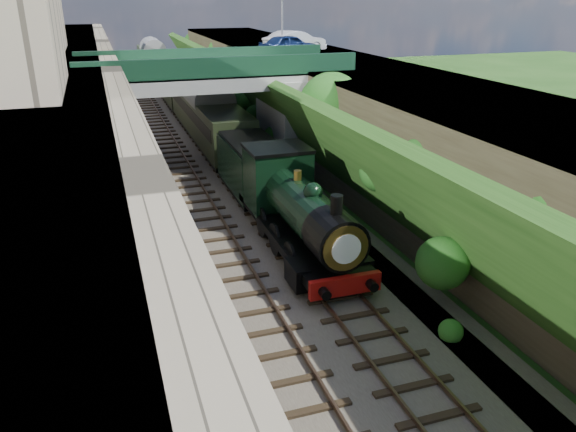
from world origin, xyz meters
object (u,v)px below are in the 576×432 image
object	(u,v)px
tree	(332,107)
lamppost	(283,7)
road_bridge	(222,105)
locomotive	(299,212)
car_silver	(295,42)
car_blue	(290,46)
tender	(253,170)

from	to	relation	value
tree	lamppost	world-z (taller)	lamppost
road_bridge	locomotive	world-z (taller)	road_bridge
lamppost	car_silver	xyz separation A→B (m)	(1.29, 0.99, -2.49)
road_bridge	car_blue	xyz separation A→B (m)	(6.17, 5.18, 2.95)
tender	car_silver	bearing A→B (deg)	62.50
tree	car_blue	bearing A→B (deg)	83.72
tree	locomotive	distance (m)	9.55
car_blue	tender	xyz separation A→B (m)	(-5.91, -11.36, -5.41)
tender	locomotive	bearing A→B (deg)	-90.00
road_bridge	tender	distance (m)	6.66
road_bridge	car_silver	size ratio (longest dim) A/B	3.20
tree	locomotive	xyz separation A→B (m)	(-4.71, -7.84, -2.75)
lamppost	car_silver	bearing A→B (deg)	37.51
road_bridge	car_blue	world-z (taller)	car_blue
tree	locomotive	world-z (taller)	tree
lamppost	tender	world-z (taller)	lamppost
car_silver	tender	xyz separation A→B (m)	(-7.13, -13.69, -5.46)
road_bridge	lamppost	xyz separation A→B (m)	(6.10, 6.52, 5.49)
car_silver	tender	size ratio (longest dim) A/B	0.83
road_bridge	car_silver	xyz separation A→B (m)	(7.38, 7.51, 3.00)
lamppost	tender	size ratio (longest dim) A/B	1.00
car_silver	locomotive	distance (m)	22.82
lamppost	car_blue	distance (m)	2.88
car_blue	road_bridge	bearing A→B (deg)	114.02
car_silver	tender	distance (m)	16.37
lamppost	car_blue	size ratio (longest dim) A/B	1.32
car_silver	road_bridge	bearing A→B (deg)	115.33
locomotive	tender	bearing A→B (deg)	90.00
car_blue	lamppost	bearing A→B (deg)	-13.18
car_blue	locomotive	xyz separation A→B (m)	(-5.91, -18.72, -5.13)
car_blue	tender	world-z (taller)	car_blue
lamppost	locomotive	distance (m)	22.27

